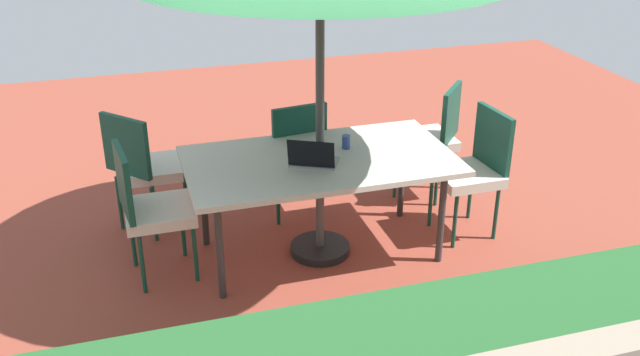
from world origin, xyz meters
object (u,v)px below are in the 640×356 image
object	(u,v)px
chair_southeast	(143,164)
laptop	(313,159)
dining_table	(320,165)
cup	(346,142)
chair_south	(293,151)
chair_southwest	(432,134)
chair_east	(150,205)
chair_west	(474,166)

from	to	relation	value
chair_southeast	laptop	bearing A→B (deg)	-169.11
dining_table	cup	bearing A→B (deg)	-152.96
laptop	chair_south	bearing A→B (deg)	-66.38
chair_south	chair_southwest	bearing A→B (deg)	173.57
chair_east	laptop	bearing A→B (deg)	-103.65
chair_southeast	chair_southwest	xyz separation A→B (m)	(-2.35, 0.08, 0.00)
chair_west	chair_east	size ratio (longest dim) A/B	1.00
dining_table	chair_west	distance (m)	1.21
chair_west	laptop	world-z (taller)	chair_west
chair_west	chair_southeast	distance (m)	2.50
laptop	chair_southeast	bearing A→B (deg)	-9.72
chair_east	cup	world-z (taller)	chair_east
chair_west	chair_east	world-z (taller)	same
chair_west	chair_south	size ratio (longest dim) A/B	1.00
chair_southeast	laptop	distance (m)	1.41
dining_table	chair_east	size ratio (longest dim) A/B	1.92
dining_table	laptop	bearing A→B (deg)	51.76
chair_west	laptop	size ratio (longest dim) A/B	2.47
cup	chair_southeast	bearing A→B (deg)	-23.63
chair_east	dining_table	bearing A→B (deg)	-98.31
chair_south	laptop	world-z (taller)	chair_south
dining_table	chair_west	bearing A→B (deg)	178.87
chair_southwest	chair_east	distance (m)	2.44
chair_east	cup	xyz separation A→B (m)	(-1.42, -0.08, 0.26)
chair_south	laptop	xyz separation A→B (m)	(0.05, 0.75, 0.26)
chair_west	cup	bearing A→B (deg)	-103.09
chair_south	chair_southwest	distance (m)	1.20
chair_southwest	laptop	size ratio (longest dim) A/B	2.47
cup	chair_east	bearing A→B (deg)	3.29
chair_southeast	chair_southwest	world-z (taller)	same
chair_east	cup	bearing A→B (deg)	-93.26
chair_southeast	chair_east	bearing A→B (deg)	137.56
chair_southeast	chair_east	size ratio (longest dim) A/B	1.00
chair_south	laptop	bearing A→B (deg)	79.04
chair_south	chair_southwest	world-z (taller)	same
chair_southeast	laptop	world-z (taller)	chair_southeast
laptop	chair_west	bearing A→B (deg)	-148.97
chair_east	chair_west	bearing A→B (deg)	-97.99
dining_table	chair_southeast	bearing A→B (deg)	-31.94
chair_south	cup	world-z (taller)	chair_south
chair_east	laptop	size ratio (longest dim) A/B	2.47
chair_south	chair_southeast	bearing A→B (deg)	-11.61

